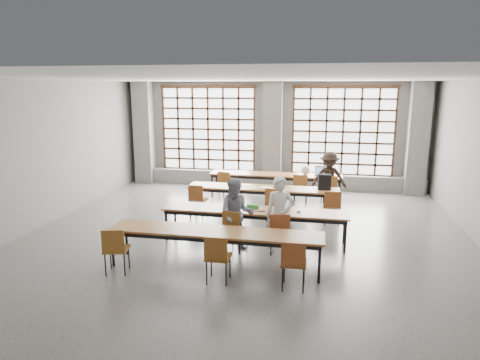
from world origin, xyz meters
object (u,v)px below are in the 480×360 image
(desk_row_d, at_px, (215,234))
(phone, at_px, (262,211))
(student_back, at_px, (329,178))
(backpack, at_px, (324,182))
(chair_near_right, at_px, (294,260))
(chair_mid_left, at_px, (197,197))
(chair_back_mid, at_px, (300,186))
(green_box, at_px, (253,206))
(chair_near_left, at_px, (115,246))
(desk_row_b, at_px, (262,190))
(student_male, at_px, (280,215))
(chair_front_left, at_px, (234,226))
(plastic_bag, at_px, (305,170))
(desk_row_c, at_px, (255,213))
(mouse, at_px, (299,211))
(desk_row_a, at_px, (275,176))
(chair_back_right, at_px, (329,187))
(red_pouch, at_px, (116,247))
(chair_back_left, at_px, (225,183))
(chair_mid_centre, at_px, (274,201))
(chair_near_mid, at_px, (217,254))
(chair_mid_right, at_px, (332,204))
(laptop_back, at_px, (321,173))
(laptop_front, at_px, (281,207))
(chair_front_right, at_px, (280,229))
(student_female, at_px, (236,214))

(desk_row_d, xyz_separation_m, phone, (0.68, 1.41, 0.07))
(student_back, distance_m, backpack, 1.29)
(chair_near_right, bearing_deg, chair_mid_left, 127.16)
(chair_back_mid, height_order, phone, chair_back_mid)
(green_box, bearing_deg, chair_near_left, -133.90)
(desk_row_b, height_order, student_male, student_male)
(green_box, bearing_deg, chair_mid_left, 140.31)
(chair_front_left, relative_size, plastic_bag, 3.08)
(desk_row_c, height_order, backpack, backpack)
(chair_front_left, xyz_separation_m, mouse, (1.27, 0.61, 0.21))
(desk_row_a, height_order, backpack, backpack)
(desk_row_d, xyz_separation_m, chair_back_right, (2.11, 4.81, -0.13))
(chair_back_mid, height_order, green_box, chair_back_mid)
(mouse, distance_m, red_pouch, 3.76)
(chair_near_right, bearing_deg, chair_back_left, 113.97)
(chair_back_mid, distance_m, chair_near_right, 5.44)
(chair_back_mid, bearing_deg, desk_row_a, 141.78)
(green_box, bearing_deg, desk_row_b, 92.29)
(chair_back_left, bearing_deg, mouse, -54.56)
(desk_row_b, bearing_deg, phone, -81.98)
(chair_mid_centre, height_order, chair_near_mid, same)
(student_male, height_order, red_pouch, student_male)
(student_back, height_order, red_pouch, student_back)
(chair_mid_right, bearing_deg, mouse, -115.73)
(chair_near_left, relative_size, mouse, 8.98)
(chair_mid_right, xyz_separation_m, phone, (-1.49, -1.58, 0.20))
(desk_row_c, xyz_separation_m, green_box, (-0.05, 0.08, 0.11))
(chair_back_right, relative_size, laptop_back, 2.35)
(laptop_front, height_order, mouse, laptop_front)
(chair_mid_right, bearing_deg, desk_row_b, 160.78)
(desk_row_c, relative_size, chair_near_left, 4.55)
(chair_mid_right, bearing_deg, laptop_back, 97.10)
(chair_front_right, relative_size, laptop_front, 2.04)
(desk_row_b, height_order, laptop_back, laptop_back)
(chair_front_right, relative_size, chair_near_right, 1.00)
(chair_back_left, height_order, chair_back_mid, same)
(chair_near_right, relative_size, plastic_bag, 3.08)
(student_female, bearing_deg, student_male, -8.57)
(desk_row_d, height_order, chair_back_right, chair_back_right)
(plastic_bag, bearing_deg, red_pouch, -117.18)
(mouse, bearing_deg, laptop_front, 161.60)
(desk_row_d, distance_m, laptop_back, 5.85)
(student_male, distance_m, phone, 0.58)
(student_back, xyz_separation_m, laptop_front, (-1.03, -3.32, 0.03))
(student_female, bearing_deg, phone, 31.23)
(chair_front_left, height_order, student_back, student_back)
(desk_row_a, height_order, desk_row_b, same)
(desk_row_c, relative_size, chair_back_right, 4.55)
(chair_mid_left, xyz_separation_m, chair_near_mid, (1.44, -3.62, 0.00))
(mouse, bearing_deg, student_male, -126.10)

